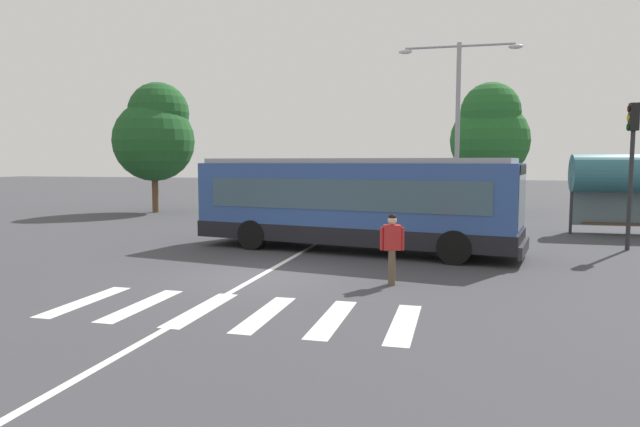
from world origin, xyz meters
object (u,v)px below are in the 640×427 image
pedestrian_crossing_street (392,245)px  background_tree_left (155,133)px  twin_arm_street_lamp (458,113)px  background_tree_right (490,132)px  city_transit_bus (353,203)px  parked_car_black (307,204)px  bus_stop_shelter (630,175)px  traffic_light_far_corner (632,152)px  parked_car_blue (409,205)px  parked_car_white (360,204)px

pedestrian_crossing_street → background_tree_left: (-15.65, 15.99, 3.64)m
twin_arm_street_lamp → background_tree_right: bearing=78.8°
city_transit_bus → twin_arm_street_lamp: twin_arm_street_lamp is taller
parked_car_black → background_tree_left: 10.44m
bus_stop_shelter → background_tree_right: size_ratio=0.59×
city_transit_bus → background_tree_left: bearing=141.1°
twin_arm_street_lamp → pedestrian_crossing_street: bearing=-96.3°
traffic_light_far_corner → twin_arm_street_lamp: 7.67m
parked_car_blue → background_tree_right: (4.06, 5.97, 3.88)m
parked_car_black → twin_arm_street_lamp: size_ratio=0.58×
background_tree_right → city_transit_bus: bearing=-107.2°
traffic_light_far_corner → twin_arm_street_lamp: twin_arm_street_lamp is taller
parked_car_blue → background_tree_left: size_ratio=0.61×
pedestrian_crossing_street → background_tree_right: background_tree_right is taller
pedestrian_crossing_street → parked_car_black: size_ratio=0.37×
twin_arm_street_lamp → background_tree_right: 9.08m
city_transit_bus → parked_car_blue: bearing=84.8°
bus_stop_shelter → traffic_light_far_corner: bearing=-104.5°
twin_arm_street_lamp → background_tree_right: (1.76, 8.90, -0.43)m
pedestrian_crossing_street → parked_car_white: bearing=103.0°
traffic_light_far_corner → city_transit_bus: bearing=-165.0°
pedestrian_crossing_street → traffic_light_far_corner: size_ratio=0.35×
twin_arm_street_lamp → parked_car_blue: bearing=128.2°
parked_car_blue → twin_arm_street_lamp: (2.30, -2.92, 4.31)m
city_transit_bus → pedestrian_crossing_street: (1.88, -4.88, -0.62)m
parked_car_white → traffic_light_far_corner: size_ratio=0.94×
city_transit_bus → pedestrian_crossing_street: city_transit_bus is taller
background_tree_right → twin_arm_street_lamp: bearing=-101.2°
pedestrian_crossing_street → parked_car_white: pedestrian_crossing_street is taller
parked_car_blue → traffic_light_far_corner: 11.40m
city_transit_bus → twin_arm_street_lamp: 8.65m
parked_car_black → bus_stop_shelter: bus_stop_shelter is taller
parked_car_white → pedestrian_crossing_street: bearing=-77.0°
traffic_light_far_corner → parked_car_white: bearing=143.3°
parked_car_black → traffic_light_far_corner: (13.09, -7.10, 2.49)m
pedestrian_crossing_street → twin_arm_street_lamp: (1.35, 12.11, 4.11)m
pedestrian_crossing_street → bus_stop_shelter: size_ratio=0.39×
parked_car_blue → background_tree_right: 8.20m
bus_stop_shelter → background_tree_right: (-4.97, 9.59, 2.23)m
parked_car_white → traffic_light_far_corner: (10.50, -7.84, 2.49)m
traffic_light_far_corner → background_tree_right: (-3.90, 13.74, 1.39)m
pedestrian_crossing_street → city_transit_bus: bearing=111.1°
twin_arm_street_lamp → background_tree_right: twin_arm_street_lamp is taller
traffic_light_far_corner → background_tree_right: 14.35m
pedestrian_crossing_street → traffic_light_far_corner: (7.01, 7.26, 2.29)m
pedestrian_crossing_street → background_tree_left: size_ratio=0.23×
city_transit_bus → parked_car_white: (-1.61, 10.22, -0.82)m
twin_arm_street_lamp → city_transit_bus: bearing=-114.0°
parked_car_white → bus_stop_shelter: bearing=-17.7°
bus_stop_shelter → background_tree_left: bearing=169.1°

